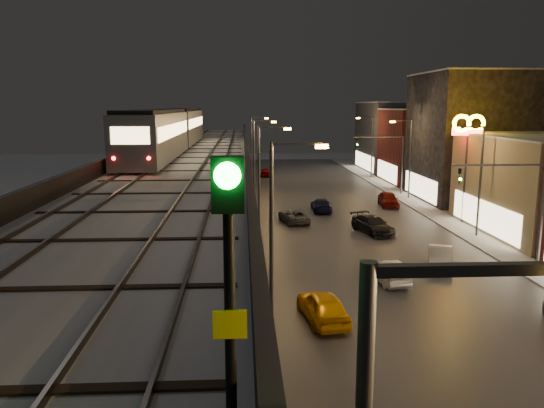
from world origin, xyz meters
name	(u,v)px	position (x,y,z in m)	size (l,w,h in m)	color
road_surface	(351,227)	(7.50, 35.00, 0.03)	(17.00, 120.00, 0.06)	#46474D
sidewalk_right	(462,225)	(17.50, 35.00, 0.07)	(4.00, 120.00, 0.14)	#9FA1A8
under_viaduct_pavement	(197,229)	(-6.00, 35.00, 0.03)	(11.00, 120.00, 0.06)	#9FA1A8
elevated_viaduct	(192,169)	(-6.00, 31.84, 5.62)	(9.00, 100.00, 6.30)	black
viaduct_trackbed	(191,159)	(-6.01, 31.97, 6.39)	(8.40, 100.00, 0.32)	#B2B7C1
viaduct_parapet_streetside	(247,153)	(-1.65, 32.00, 6.85)	(0.30, 100.00, 1.10)	black
viaduct_parapet_far	(135,154)	(-10.35, 32.00, 6.85)	(0.30, 100.00, 1.10)	black
building_d	(476,137)	(23.99, 48.00, 7.08)	(12.20, 13.20, 14.16)	#242329
building_e	(431,146)	(23.99, 62.00, 5.08)	(12.20, 12.20, 10.16)	maroon
building_f	(401,137)	(23.99, 76.00, 5.58)	(12.20, 16.20, 11.16)	#37373C
streetlight_left_1	(278,226)	(-0.43, 13.00, 5.24)	(2.57, 0.28, 9.00)	#38383A
streetlight_left_2	(263,175)	(-0.43, 31.00, 5.24)	(2.57, 0.28, 9.00)	#38383A
streetlight_right_2	(477,173)	(16.73, 31.00, 5.24)	(2.56, 0.28, 9.00)	#38383A
streetlight_left_3	(257,154)	(-0.43, 49.00, 5.24)	(2.57, 0.28, 9.00)	#38383A
streetlight_right_3	(408,153)	(16.73, 49.00, 5.24)	(2.56, 0.28, 9.00)	#38383A
streetlight_left_4	(253,143)	(-0.43, 67.00, 5.24)	(2.57, 0.28, 9.00)	#38383A
streetlight_right_4	(370,143)	(16.73, 67.00, 5.24)	(2.56, 0.28, 9.00)	#38383A
traffic_light_rig_a	(525,203)	(15.84, 22.00, 4.50)	(6.10, 0.34, 7.00)	#38383A
traffic_light_rig_b	(393,157)	(15.84, 52.00, 4.50)	(6.10, 0.34, 7.00)	#38383A
subway_train	(172,129)	(-8.50, 39.82, 8.42)	(3.04, 36.81, 3.63)	gray
rail_signal	(229,244)	(-2.10, -4.28, 9.01)	(0.39, 0.45, 3.37)	black
car_taxi	(323,307)	(1.91, 14.55, 0.75)	(1.78, 4.42, 1.51)	#FFB604
car_near_white	(386,272)	(6.63, 20.18, 0.67)	(1.41, 4.04, 1.33)	silver
car_mid_silver	(294,217)	(2.62, 36.99, 0.61)	(2.03, 4.40, 1.22)	#5C5D60
car_mid_dark	(321,206)	(5.87, 41.90, 0.65)	(1.81, 4.46, 1.30)	black
car_far_white	(266,173)	(1.48, 69.03, 0.65)	(1.55, 3.84, 1.31)	#6E0504
car_onc_silver	(440,259)	(10.85, 22.69, 0.70)	(1.48, 4.25, 1.40)	silver
car_onc_white	(373,225)	(8.81, 32.56, 0.72)	(2.01, 4.95, 1.44)	black
car_onc_red	(388,200)	(13.37, 44.36, 0.76)	(1.80, 4.48, 1.53)	#661009
sign_mcdonalds	(468,136)	(18.00, 36.19, 7.93)	(2.92, 0.58, 9.80)	#38383A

